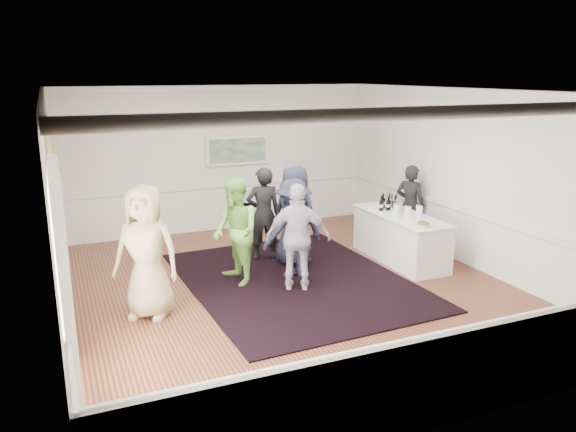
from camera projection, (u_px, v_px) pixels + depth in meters
name	position (u px, v px, depth m)	size (l,w,h in m)	color
floor	(291.00, 289.00, 9.25)	(8.00, 8.00, 0.00)	brown
ceiling	(292.00, 90.00, 8.45)	(7.00, 8.00, 0.02)	white
wall_left	(52.00, 215.00, 7.52)	(0.02, 8.00, 3.20)	white
wall_right	(468.00, 178.00, 10.18)	(0.02, 8.00, 3.20)	white
wall_back	(220.00, 159.00, 12.42)	(7.00, 0.02, 3.20)	white
wall_front	(459.00, 276.00, 5.29)	(7.00, 0.02, 3.20)	white
wainscoting	(291.00, 260.00, 9.13)	(7.00, 8.00, 1.00)	white
mirror	(53.00, 183.00, 8.65)	(0.05, 1.25, 1.85)	#E09342
doorway	(63.00, 273.00, 5.90)	(0.10, 1.78, 2.56)	white
landscape_painting	(238.00, 150.00, 12.47)	(1.44, 0.06, 0.66)	white
area_rug	(295.00, 280.00, 9.60)	(3.49, 4.58, 0.02)	black
serving_table	(400.00, 238.00, 10.54)	(0.84, 2.20, 0.89)	white
bartender	(410.00, 205.00, 11.42)	(0.61, 0.40, 1.67)	black
guest_tan	(146.00, 252.00, 7.99)	(0.96, 0.62, 1.96)	tan
guest_green	(236.00, 232.00, 9.29)	(0.88, 0.68, 1.80)	#85CD52
guest_lilac	(298.00, 238.00, 9.02)	(1.04, 0.43, 1.77)	#BDB1C7
guest_dark_a	(293.00, 229.00, 9.60)	(1.12, 0.64, 1.73)	#1D1E30
guest_dark_b	(263.00, 214.00, 10.50)	(0.65, 0.43, 1.78)	black
guest_navy	(295.00, 216.00, 10.24)	(0.90, 0.59, 1.84)	#1D1E30
wine_bottles	(388.00, 202.00, 10.80)	(0.41, 0.35, 0.31)	black
juice_pitchers	(408.00, 211.00, 10.18)	(0.46, 0.34, 0.24)	#6BB13F
ice_bucket	(396.00, 206.00, 10.60)	(0.26, 0.26, 0.24)	silver
nut_bowl	(423.00, 224.00, 9.63)	(0.27, 0.27, 0.08)	white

